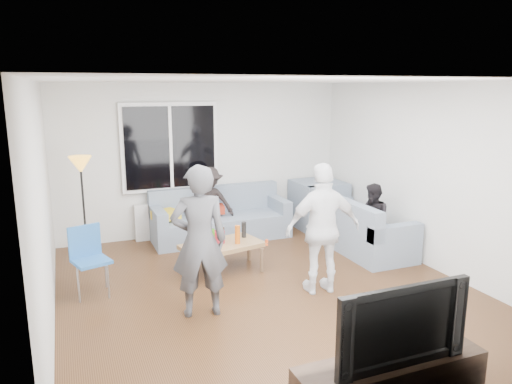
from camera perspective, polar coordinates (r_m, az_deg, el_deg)
name	(u,v)px	position (r m, az deg, el deg)	size (l,w,h in m)	color
floor	(266,291)	(6.28, 1.23, -11.67)	(5.00, 5.50, 0.04)	#56351C
ceiling	(267,79)	(5.73, 1.35, 13.19)	(5.00, 5.50, 0.04)	white
wall_back	(204,159)	(8.44, -6.17, 3.87)	(5.00, 0.04, 2.60)	silver
wall_front	(424,268)	(3.59, 19.21, -8.49)	(5.00, 0.04, 2.60)	silver
wall_left	(41,210)	(5.42, -24.04, -1.93)	(0.04, 5.50, 2.60)	silver
wall_right	(431,176)	(7.22, 19.99, 1.76)	(0.04, 5.50, 2.60)	silver
window_frame	(170,147)	(8.19, -10.11, 5.25)	(1.62, 0.06, 1.47)	white
window_glass	(171,147)	(8.15, -10.05, 5.22)	(1.50, 0.02, 1.35)	black
window_mullion	(171,147)	(8.14, -10.04, 5.21)	(0.05, 0.03, 1.35)	white
radiator	(173,219)	(8.39, -9.74, -3.21)	(1.30, 0.12, 0.62)	silver
potted_plant	(196,191)	(8.34, -7.13, 0.13)	(0.18, 0.14, 0.33)	#2D5B24
vase	(160,198)	(8.22, -11.26, -0.72)	(0.17, 0.17, 0.18)	white
sofa_back_section	(221,214)	(8.19, -4.20, -2.62)	(2.30, 0.85, 0.85)	slate
sofa_right_section	(359,222)	(7.86, 12.07, -3.50)	(0.85, 2.00, 0.85)	slate
sofa_corner	(318,204)	(8.92, 7.37, -1.44)	(0.85, 0.85, 0.85)	slate
cushion_yellow	(166,215)	(7.92, -10.59, -2.68)	(0.38, 0.32, 0.14)	gold
cushion_red	(213,209)	(8.19, -5.09, -2.02)	(0.36, 0.30, 0.13)	maroon
coffee_table	(222,257)	(6.82, -4.03, -7.69)	(1.10, 0.60, 0.40)	#9B6F4B
pitcher	(219,237)	(6.77, -4.42, -5.33)	(0.17, 0.17, 0.17)	maroon
side_chair	(91,262)	(6.31, -18.88, -7.84)	(0.40, 0.40, 0.86)	#2864AE
floor_lamp	(84,210)	(7.43, -19.67, -2.05)	(0.32, 0.32, 1.56)	gold
player_left	(199,241)	(5.39, -6.71, -5.82)	(0.63, 0.41, 1.73)	#444448
player_right	(323,229)	(6.01, 7.93, -4.34)	(0.96, 0.40, 1.64)	white
spectator_right	(373,220)	(7.54, 13.63, -3.23)	(0.54, 0.42, 1.11)	black
spectator_back	(210,204)	(8.11, -5.51, -1.36)	(0.80, 0.46, 1.24)	black
tv_console	(390,384)	(4.26, 15.55, -21.07)	(1.60, 0.40, 0.44)	#37271B
television	(394,321)	(3.99, 16.02, -14.42)	(1.15, 0.15, 0.66)	black
bottle_a	(196,236)	(6.73, -7.14, -5.17)	(0.07, 0.07, 0.24)	#D6470C
bottle_c	(222,234)	(6.83, -4.02, -5.02)	(0.07, 0.07, 0.20)	#321A0B
bottle_b	(212,238)	(6.59, -5.23, -5.45)	(0.08, 0.08, 0.25)	#317916
bottle_d	(238,235)	(6.71, -2.20, -5.05)	(0.07, 0.07, 0.26)	#CE5B12
bottle_e	(244,230)	(6.98, -1.44, -4.47)	(0.07, 0.07, 0.23)	black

